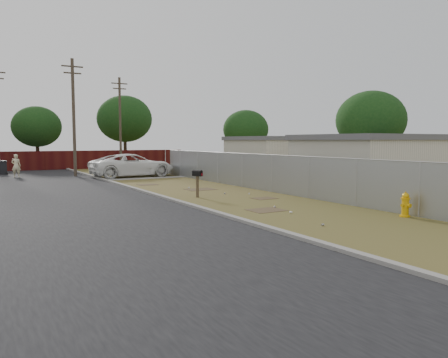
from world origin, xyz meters
TOP-DOWN VIEW (x-y plane):
  - ground at (0.00, 0.00)m, footprint 120.00×120.00m
  - street at (-6.76, 8.05)m, footprint 15.10×60.00m
  - chainlink_fence at (3.12, 1.03)m, footprint 0.10×27.06m
  - privacy_fence at (-6.00, 25.00)m, footprint 30.00×0.12m
  - utility_poles at (-3.67, 20.67)m, footprint 12.60×8.24m
  - houses at (9.70, 3.13)m, footprint 9.30×17.24m
  - horizon_trees at (0.84, 23.56)m, footprint 33.32×31.94m
  - fire_hydrant at (2.70, -8.74)m, footprint 0.42×0.41m
  - mailbox at (-1.40, -0.05)m, footprint 0.39×0.57m
  - pickup_truck at (-0.24, 13.48)m, footprint 6.57×3.41m
  - pedestrian at (-8.06, 17.18)m, footprint 0.73×0.57m
  - trash_bin at (-8.85, 20.88)m, footprint 0.81×0.82m
  - scattered_litter at (0.02, -2.57)m, footprint 2.66×12.42m

SIDE VIEW (x-z plane):
  - ground at x=0.00m, z-range 0.00..0.00m
  - street at x=-6.76m, z-range -0.04..0.08m
  - scattered_litter at x=0.02m, z-range 0.01..0.08m
  - fire_hydrant at x=2.70m, z-range -0.03..0.89m
  - trash_bin at x=-8.85m, z-range 0.02..1.15m
  - chainlink_fence at x=3.12m, z-range -0.21..1.81m
  - pedestrian at x=-8.06m, z-range 0.00..1.77m
  - pickup_truck at x=-0.24m, z-range 0.00..1.77m
  - privacy_fence at x=-6.00m, z-range 0.00..1.80m
  - mailbox at x=-1.40m, z-range 0.39..1.73m
  - houses at x=9.70m, z-range 0.01..3.11m
  - horizon_trees at x=0.84m, z-range 0.74..8.52m
  - utility_poles at x=-3.67m, z-range 0.19..9.19m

